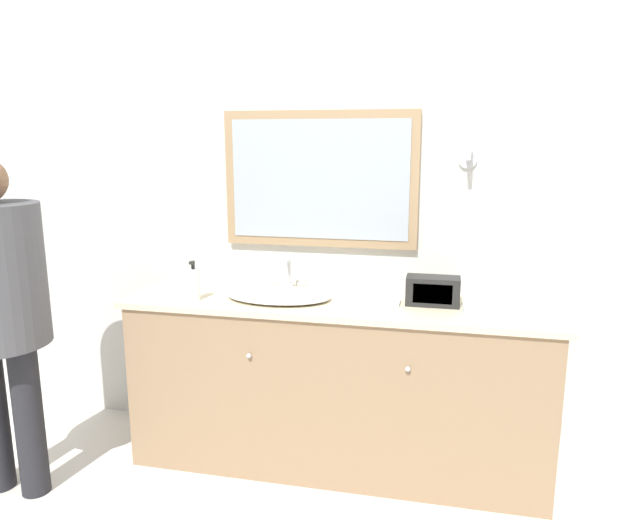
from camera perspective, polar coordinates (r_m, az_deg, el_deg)
name	(u,v)px	position (r m, az deg, el deg)	size (l,w,h in m)	color
ground_plane	(324,495)	(2.92, 0.45, -22.44)	(14.00, 14.00, 0.00)	silver
wall_back	(348,212)	(3.04, 2.82, 4.85)	(8.00, 0.18, 2.55)	silver
vanity_counter	(337,383)	(2.97, 1.69, -12.19)	(2.11, 0.56, 0.88)	#937556
sink_basin	(279,295)	(2.86, -4.12, -3.46)	(0.53, 0.40, 0.16)	silver
soap_bottle	(194,284)	(2.86, -12.51, -2.37)	(0.05, 0.05, 0.20)	white
appliance_box	(433,291)	(2.78, 11.22, -3.04)	(0.25, 0.12, 0.14)	black
picture_frame	(517,304)	(2.72, 19.10, -4.18)	(0.10, 0.01, 0.10)	#B2B2B7
hand_towel_near_sink	(529,301)	(2.88, 20.20, -3.91)	(0.16, 0.14, 0.05)	#A8B7C6
hand_towel_far_corner	(481,310)	(2.70, 15.76, -4.86)	(0.15, 0.13, 0.03)	#A8B7C6
metal_tray	(382,302)	(2.79, 6.18, -4.20)	(0.18, 0.11, 0.01)	#ADADB2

